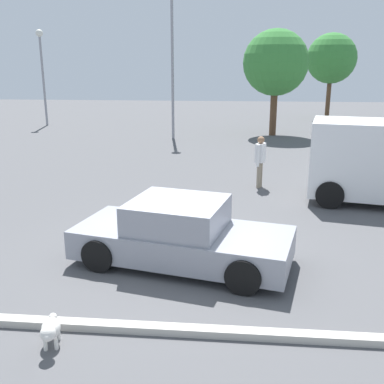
% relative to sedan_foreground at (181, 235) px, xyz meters
% --- Properties ---
extents(ground_plane, '(80.00, 80.00, 0.00)m').
position_rel_sedan_foreground_xyz_m(ground_plane, '(0.01, 0.07, -0.59)').
color(ground_plane, '#515154').
extents(sedan_foreground, '(4.49, 2.66, 1.29)m').
position_rel_sedan_foreground_xyz_m(sedan_foreground, '(0.00, 0.00, 0.00)').
color(sedan_foreground, gray).
rests_on(sedan_foreground, ground_plane).
extents(dog, '(0.35, 0.63, 0.44)m').
position_rel_sedan_foreground_xyz_m(dog, '(-1.49, -2.92, -0.31)').
color(dog, white).
rests_on(dog, ground_plane).
extents(pedestrian, '(0.36, 0.54, 1.64)m').
position_rel_sedan_foreground_xyz_m(pedestrian, '(1.83, 5.89, 0.39)').
color(pedestrian, gray).
rests_on(pedestrian, ground_plane).
extents(parking_curb, '(7.64, 0.20, 0.12)m').
position_rel_sedan_foreground_xyz_m(parking_curb, '(0.01, -2.44, -0.53)').
color(parking_curb, '#B7B2A8').
rests_on(parking_curb, ground_plane).
extents(light_post_mid, '(0.44, 0.44, 5.81)m').
position_rel_sedan_foreground_xyz_m(light_post_mid, '(-10.95, 19.73, 3.41)').
color(light_post_mid, gray).
rests_on(light_post_mid, ground_plane).
extents(light_post_far, '(0.44, 0.44, 7.60)m').
position_rel_sedan_foreground_xyz_m(light_post_far, '(-2.21, 15.29, 4.44)').
color(light_post_far, gray).
rests_on(light_post_far, ground_plane).
extents(tree_back_left, '(3.42, 3.42, 5.86)m').
position_rel_sedan_foreground_xyz_m(tree_back_left, '(7.57, 25.00, 3.55)').
color(tree_back_left, brown).
rests_on(tree_back_left, ground_plane).
extents(tree_back_center, '(3.48, 3.48, 5.60)m').
position_rel_sedan_foreground_xyz_m(tree_back_center, '(3.10, 16.97, 3.25)').
color(tree_back_center, brown).
rests_on(tree_back_center, ground_plane).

